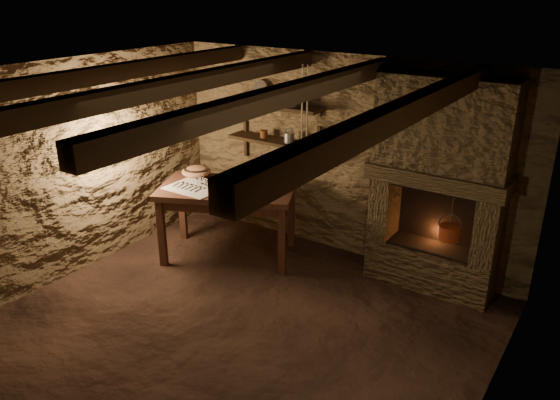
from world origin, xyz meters
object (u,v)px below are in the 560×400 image
Objects in this scene: wooden_bowl at (196,172)px; stoneware_jug at (266,175)px; work_table at (229,219)px; red_pot at (449,232)px; iron_stockpot at (293,98)px.

stoneware_jug is at bearing 1.74° from wooden_bowl.
wooden_bowl reaches higher than work_table.
wooden_bowl is 3.08m from red_pot.
work_table is 7.65× the size of iron_stockpot.
red_pot is at bearing -10.31° from work_table.
wooden_bowl is at bearing -170.34° from red_pot.
wooden_bowl is at bearing 144.51° from work_table.
work_table is 0.78m from stoneware_jug.
iron_stockpot reaches higher than red_pot.
stoneware_jug is 1.23× the size of wooden_bowl.
stoneware_jug is at bearing -166.31° from red_pot.
work_table is 4.96× the size of wooden_bowl.
iron_stockpot reaches higher than stoneware_jug.
iron_stockpot is 0.44× the size of red_pot.
iron_stockpot is at bearing 35.45° from work_table.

